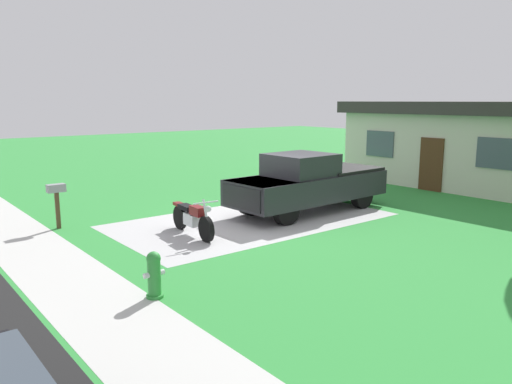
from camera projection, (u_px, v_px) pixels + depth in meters
ground_plane at (252, 220)px, 14.91m from camera, size 80.00×80.00×0.00m
driveway_pad at (252, 220)px, 14.91m from camera, size 4.54×8.24×0.01m
sidewalk_strip at (45, 259)px, 11.22m from camera, size 36.00×1.80×0.01m
motorcycle at (193, 218)px, 13.16m from camera, size 2.21×0.70×1.09m
pickup_truck at (310, 182)px, 15.98m from camera, size 2.17×5.68×1.90m
fire_hydrant at (154, 275)px, 8.98m from camera, size 0.32×0.40×0.87m
mailbox at (57, 194)px, 13.78m from camera, size 0.26×0.48×1.26m
neighbor_house at (466, 142)px, 21.02m from camera, size 9.60×5.60×3.50m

